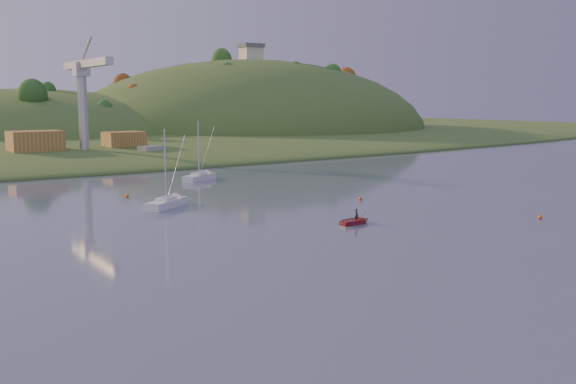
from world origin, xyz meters
TOP-DOWN VIEW (x-y plane):
  - ground at (0.00, 0.00)m, footprint 500.00×500.00m
  - shore_slope at (0.00, 165.00)m, footprint 640.00×150.00m
  - hill_center at (10.00, 210.00)m, footprint 140.00×120.00m
  - hill_right at (95.00, 195.00)m, footprint 150.00×130.00m
  - hilltop_house at (95.00, 195.00)m, footprint 9.00×7.00m
  - hillside_trees at (0.00, 185.00)m, footprint 280.00×50.00m
  - wharf at (5.00, 122.00)m, footprint 42.00×16.00m
  - shed_west at (-8.00, 123.00)m, footprint 11.00×8.00m
  - shed_east at (13.00, 124.00)m, footprint 9.00×7.00m
  - dock_crane at (2.00, 118.39)m, footprint 3.20×28.00m
  - sailboat_near at (-10.23, 50.39)m, footprint 7.37×6.03m
  - sailboat_far at (6.88, 73.64)m, footprint 7.64×5.68m
  - canoe at (2.86, 27.76)m, footprint 3.75×2.91m
  - paddler at (2.86, 27.76)m, footprint 0.40×0.55m
  - red_tender at (2.52, 27.31)m, footprint 3.43×1.22m
  - work_vessel at (15.00, 112.52)m, footprint 14.57×9.45m
  - buoy_0 at (22.17, 16.88)m, footprint 0.50×0.50m
  - buoy_1 at (14.69, 40.16)m, footprint 0.50×0.50m
  - buoy_3 at (-11.04, 61.87)m, footprint 0.50×0.50m

SIDE VIEW (x-z plane):
  - ground at x=0.00m, z-range 0.00..0.00m
  - shore_slope at x=0.00m, z-range -3.50..3.50m
  - hill_center at x=10.00m, z-range -18.00..18.00m
  - hill_right at x=95.00m, z-range -30.00..30.00m
  - hillside_trees at x=0.00m, z-range -16.00..16.00m
  - red_tender at x=2.52m, z-range -0.34..0.82m
  - buoy_0 at x=22.17m, z-range 0.00..0.50m
  - buoy_1 at x=14.69m, z-range 0.00..0.50m
  - buoy_3 at x=-11.04m, z-range 0.00..0.50m
  - canoe at x=2.86m, z-range 0.00..0.71m
  - sailboat_near at x=-10.23m, z-range -4.46..5.83m
  - sailboat_far at x=6.88m, z-range -4.52..5.90m
  - paddler at x=2.86m, z-range 0.00..1.40m
  - wharf at x=5.00m, z-range 0.00..2.40m
  - work_vessel at x=15.00m, z-range -0.51..3.02m
  - shed_east at x=13.00m, z-range 2.40..6.40m
  - shed_west at x=-8.00m, z-range 2.40..7.20m
  - dock_crane at x=2.00m, z-range 7.02..27.32m
  - hilltop_house at x=95.00m, z-range 30.18..36.63m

